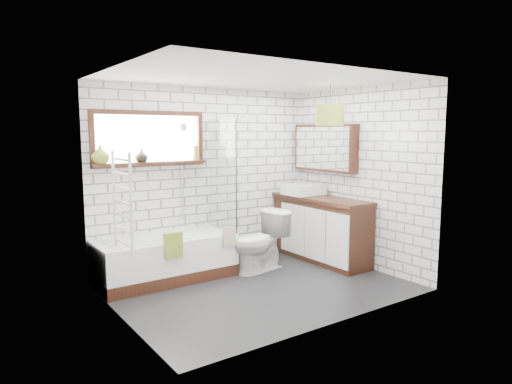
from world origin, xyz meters
TOP-DOWN VIEW (x-y plane):
  - floor at (0.00, 0.00)m, footprint 3.40×2.60m
  - ceiling at (0.00, 0.00)m, footprint 3.40×2.60m
  - wall_back at (0.00, 1.30)m, footprint 3.40×0.01m
  - wall_front at (0.00, -1.30)m, footprint 3.40×0.01m
  - wall_left at (-1.70, 0.00)m, footprint 0.01×2.60m
  - wall_right at (1.70, 0.00)m, footprint 0.01×2.60m
  - window at (-0.85, 1.26)m, footprint 1.52×0.16m
  - towel_radiator at (-1.66, 0.00)m, footprint 0.06×0.52m
  - mirror_cabinet at (1.62, 0.60)m, footprint 0.16×1.20m
  - shower_riser at (-0.40, 1.26)m, footprint 0.02×0.02m
  - bathtub at (-0.82, 0.92)m, footprint 1.74×0.77m
  - shower_screen at (0.03, 0.92)m, footprint 0.02×0.72m
  - towel_green at (-0.89, 0.53)m, footprint 0.23×0.06m
  - towel_beige at (-0.10, 0.53)m, footprint 0.19×0.05m
  - vanity at (1.43, 0.46)m, footprint 0.53×1.66m
  - basin at (1.37, 0.78)m, footprint 0.53×0.46m
  - tap at (1.53, 0.78)m, footprint 0.03×0.03m
  - toilet at (0.38, 0.54)m, footprint 0.57×0.86m
  - vase_olive at (-1.50, 1.23)m, footprint 0.28×0.28m
  - vase_dark at (-0.98, 1.23)m, footprint 0.19×0.19m
  - bottle at (-0.20, 1.23)m, footprint 0.08×0.08m
  - pendant at (1.07, -0.06)m, footprint 0.37×0.37m

SIDE VIEW (x-z plane):
  - floor at x=0.00m, z-range -0.01..0.00m
  - bathtub at x=-0.82m, z-range 0.00..0.56m
  - toilet at x=0.38m, z-range 0.00..0.82m
  - vanity at x=1.43m, z-range 0.00..0.95m
  - towel_green at x=-0.89m, z-range 0.39..0.70m
  - towel_beige at x=-0.10m, z-range 0.42..0.66m
  - basin at x=1.37m, z-range 0.95..1.10m
  - tap at x=1.53m, z-range 1.00..1.14m
  - towel_radiator at x=-1.66m, z-range 0.70..1.70m
  - wall_back at x=0.00m, z-range 0.00..2.50m
  - wall_front at x=0.00m, z-range 0.00..2.50m
  - wall_left at x=-1.70m, z-range 0.00..2.50m
  - wall_right at x=1.70m, z-range 0.00..2.50m
  - shower_screen at x=0.03m, z-range 0.56..2.06m
  - shower_riser at x=-0.40m, z-range 0.70..2.00m
  - vase_dark at x=-0.98m, z-range 1.48..1.65m
  - bottle at x=-0.20m, z-range 1.48..1.68m
  - vase_olive at x=-1.50m, z-range 1.48..1.71m
  - mirror_cabinet at x=1.62m, z-range 1.30..2.00m
  - window at x=-0.85m, z-range 1.46..2.14m
  - pendant at x=1.07m, z-range 1.97..2.23m
  - ceiling at x=0.00m, z-range 2.50..2.51m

